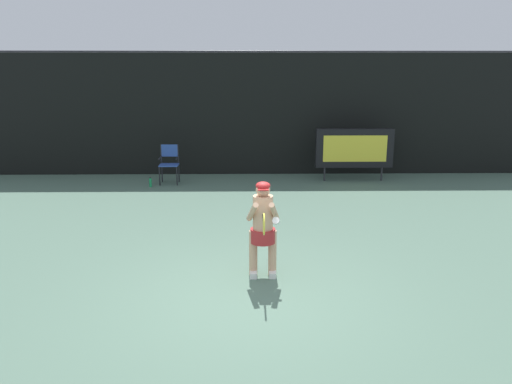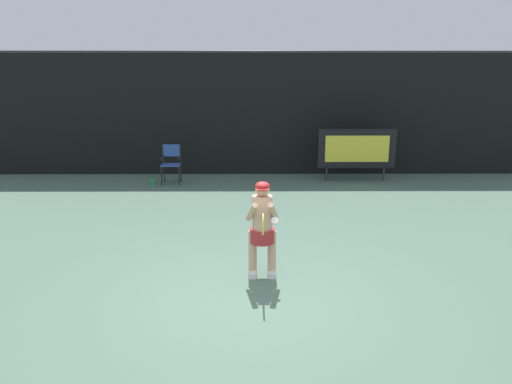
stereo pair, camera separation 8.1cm
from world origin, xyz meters
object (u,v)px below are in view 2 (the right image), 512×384
object	(u,v)px
umpire_chair	(171,161)
tennis_player	(262,225)
water_bottle	(152,182)
tennis_racket	(263,224)
scoreboard	(356,148)

from	to	relation	value
umpire_chair	tennis_player	size ratio (longest dim) A/B	0.71
tennis_player	water_bottle	bearing A→B (deg)	115.99
umpire_chair	tennis_racket	xyz separation A→B (m)	(2.43, -7.03, 0.44)
water_bottle	scoreboard	bearing A→B (deg)	6.81
umpire_chair	tennis_player	world-z (taller)	tennis_player
umpire_chair	tennis_player	distance (m)	6.86
umpire_chair	tennis_racket	size ratio (longest dim) A/B	1.79
scoreboard	umpire_chair	xyz separation A→B (m)	(-5.24, -0.23, -0.33)
tennis_player	tennis_racket	distance (m)	0.66
scoreboard	tennis_player	world-z (taller)	tennis_player
umpire_chair	tennis_racket	world-z (taller)	tennis_racket
tennis_racket	water_bottle	bearing A→B (deg)	127.74
umpire_chair	scoreboard	bearing A→B (deg)	2.47
scoreboard	tennis_racket	bearing A→B (deg)	-111.16
scoreboard	tennis_racket	xyz separation A→B (m)	(-2.81, -7.25, 0.11)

